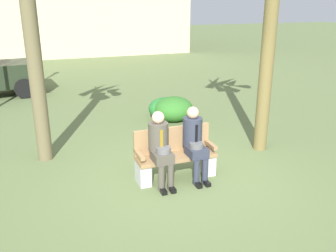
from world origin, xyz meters
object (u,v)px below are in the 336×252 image
Objects in this scene: seated_man_left at (160,145)px; seated_man_right at (195,140)px; shrub_mid_lawn at (166,108)px; shrub_near_bench at (174,109)px; park_bench at (175,156)px.

seated_man_right reaches higher than seated_man_left.
seated_man_right is at bearing 0.16° from seated_man_left.
seated_man_left is 3.68m from shrub_mid_lawn.
seated_man_left is 1.23× the size of shrub_near_bench.
park_bench is at bearing 22.09° from seated_man_left.
park_bench is 1.11× the size of seated_man_left.
seated_man_right is (0.31, -0.13, 0.32)m from park_bench.
shrub_near_bench is 0.28m from shrub_mid_lawn.
seated_man_right is 3.50m from shrub_mid_lawn.
park_bench is at bearing -107.30° from shrub_mid_lawn.
shrub_near_bench is 1.12× the size of shrub_mid_lawn.
park_bench is 3.24m from shrub_near_bench.
shrub_near_bench is (1.15, 3.03, -0.08)m from park_bench.
park_bench is 0.46m from seated_man_left.
shrub_near_bench is (1.47, 3.16, -0.38)m from seated_man_left.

